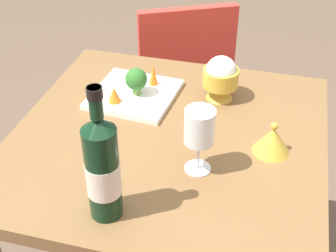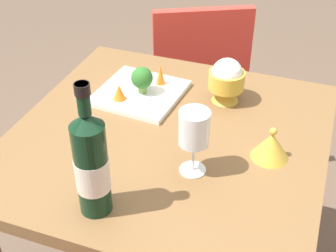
% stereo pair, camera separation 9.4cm
% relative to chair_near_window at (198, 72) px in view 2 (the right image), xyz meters
% --- Properties ---
extents(dining_table, '(0.87, 0.87, 0.75)m').
position_rel_chair_near_window_xyz_m(dining_table, '(-0.75, -0.13, 0.13)').
color(dining_table, brown).
rests_on(dining_table, ground_plane).
extents(chair_near_window, '(0.54, 0.54, 0.85)m').
position_rel_chair_near_window_xyz_m(chair_near_window, '(0.00, 0.00, 0.00)').
color(chair_near_window, red).
rests_on(chair_near_window, ground_plane).
extents(wine_bottle, '(0.08, 0.08, 0.33)m').
position_rel_chair_near_window_xyz_m(wine_bottle, '(-1.07, -0.08, 0.35)').
color(wine_bottle, black).
rests_on(wine_bottle, dining_table).
extents(wine_glass, '(0.08, 0.08, 0.18)m').
position_rel_chair_near_window_xyz_m(wine_glass, '(-0.87, -0.24, 0.35)').
color(wine_glass, white).
rests_on(wine_glass, dining_table).
extents(rice_bowl, '(0.11, 0.11, 0.14)m').
position_rel_chair_near_window_xyz_m(rice_bowl, '(-0.52, -0.24, 0.30)').
color(rice_bowl, gold).
rests_on(rice_bowl, dining_table).
extents(rice_bowl_lid, '(0.10, 0.10, 0.09)m').
position_rel_chair_near_window_xyz_m(rice_bowl_lid, '(-0.75, -0.42, 0.26)').
color(rice_bowl_lid, gold).
rests_on(rice_bowl_lid, dining_table).
extents(serving_plate, '(0.27, 0.27, 0.02)m').
position_rel_chair_near_window_xyz_m(serving_plate, '(-0.58, 0.02, 0.23)').
color(serving_plate, white).
rests_on(serving_plate, dining_table).
extents(broccoli_floret, '(0.07, 0.07, 0.09)m').
position_rel_chair_near_window_xyz_m(broccoli_floret, '(-0.59, 0.01, 0.29)').
color(broccoli_floret, '#729E4C').
rests_on(broccoli_floret, serving_plate).
extents(carrot_garnish_left, '(0.04, 0.04, 0.05)m').
position_rel_chair_near_window_xyz_m(carrot_garnish_left, '(-0.65, 0.06, 0.26)').
color(carrot_garnish_left, orange).
rests_on(carrot_garnish_left, serving_plate).
extents(carrot_garnish_right, '(0.03, 0.03, 0.07)m').
position_rel_chair_near_window_xyz_m(carrot_garnish_right, '(-0.52, -0.02, 0.27)').
color(carrot_garnish_right, orange).
rests_on(carrot_garnish_right, serving_plate).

